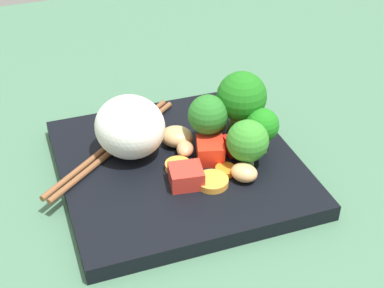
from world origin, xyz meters
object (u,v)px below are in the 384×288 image
broccoli_floret_1 (208,116)px  chopstick_pair (113,146)px  rice_mound (130,127)px  square_plate (179,167)px  carrot_slice_0 (226,170)px

broccoli_floret_1 → chopstick_pair: 10.50cm
chopstick_pair → rice_mound: bearing=100.8°
square_plate → broccoli_floret_1: size_ratio=3.89×
carrot_slice_0 → chopstick_pair: same height
square_plate → broccoli_floret_1: broccoli_floret_1 is taller
square_plate → carrot_slice_0: carrot_slice_0 is taller
square_plate → chopstick_pair: chopstick_pair is taller
rice_mound → broccoli_floret_1: 8.02cm
broccoli_floret_1 → carrot_slice_0: size_ratio=2.96×
broccoli_floret_1 → carrot_slice_0: bearing=90.2°
rice_mound → chopstick_pair: 3.57cm
rice_mound → broccoli_floret_1: size_ratio=1.21×
carrot_slice_0 → chopstick_pair: size_ratio=0.12×
broccoli_floret_1 → chopstick_pair: bearing=-17.9°
carrot_slice_0 → broccoli_floret_1: bearing=-89.8°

